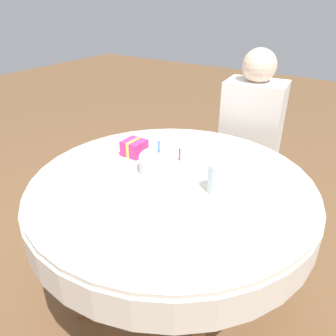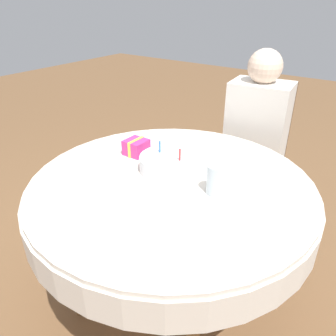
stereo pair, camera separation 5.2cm
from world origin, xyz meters
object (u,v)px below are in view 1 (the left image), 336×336
object	(u,v)px
birthday_cake	(168,163)
person	(251,126)
chair	(251,149)
drinking_glass	(216,179)
gift_box	(134,148)

from	to	relation	value
birthday_cake	person	bearing A→B (deg)	83.38
chair	person	distance (m)	0.23
chair	birthday_cake	distance (m)	0.96
person	drinking_glass	world-z (taller)	person
chair	birthday_cake	size ratio (longest dim) A/B	3.73
person	birthday_cake	world-z (taller)	person
person	birthday_cake	size ratio (longest dim) A/B	4.53
person	drinking_glass	distance (m)	0.90
chair	birthday_cake	bearing A→B (deg)	-102.10
birthday_cake	gift_box	xyz separation A→B (m)	(-0.24, 0.05, 0.00)
person	drinking_glass	xyz separation A→B (m)	(0.17, -0.88, 0.09)
chair	birthday_cake	xyz separation A→B (m)	(-0.08, -0.92, 0.27)
chair	drinking_glass	xyz separation A→B (m)	(0.19, -0.97, 0.29)
birthday_cake	gift_box	distance (m)	0.24
drinking_glass	gift_box	size ratio (longest dim) A/B	1.15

